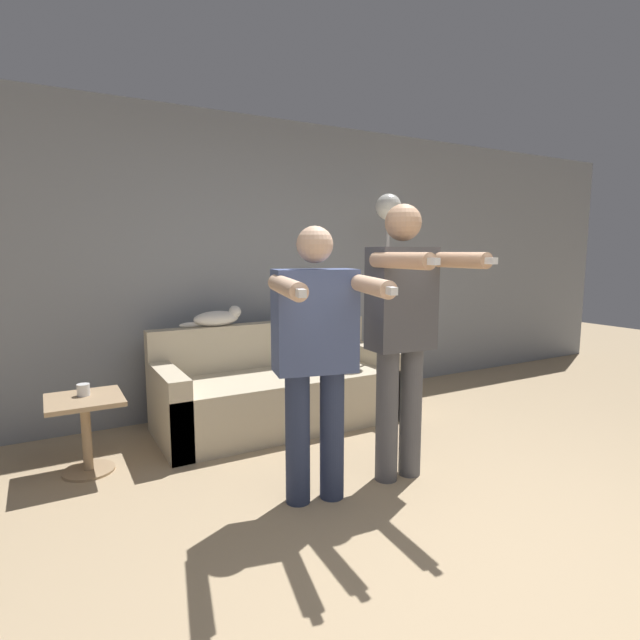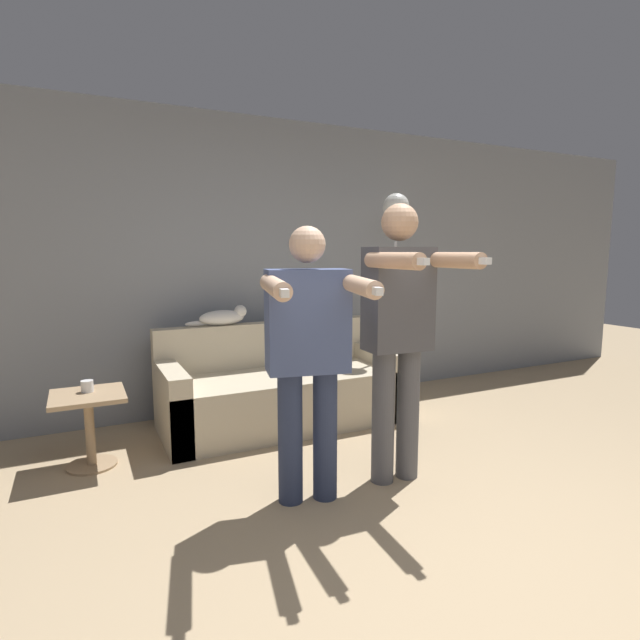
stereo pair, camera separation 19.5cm
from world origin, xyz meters
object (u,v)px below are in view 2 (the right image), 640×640
object	(u,v)px
cat	(224,317)
person_right	(399,326)
couch	(282,391)
floor_lamp	(395,247)
cup	(87,386)
person_left	(308,347)
side_table	(89,414)

from	to	relation	value
cat	person_right	bearing A→B (deg)	-67.93
couch	floor_lamp	size ratio (longest dim) A/B	1.01
person_right	floor_lamp	size ratio (longest dim) A/B	0.88
couch	person_right	size ratio (longest dim) A/B	1.15
cup	cat	bearing A→B (deg)	24.44
person_right	floor_lamp	distance (m)	1.68
couch	cat	world-z (taller)	cat
floor_lamp	cup	world-z (taller)	floor_lamp
floor_lamp	couch	bearing A→B (deg)	-177.38
cat	cup	size ratio (longest dim) A/B	6.54
person_left	side_table	distance (m)	1.63
couch	cup	size ratio (longest dim) A/B	24.93
side_table	couch	bearing A→B (deg)	8.90
couch	side_table	xyz separation A→B (m)	(-1.47, -0.23, 0.08)
person_right	cat	distance (m)	1.73
cat	cup	world-z (taller)	cat
person_right	side_table	size ratio (longest dim) A/B	3.42
person_right	floor_lamp	bearing A→B (deg)	60.02
side_table	floor_lamp	bearing A→B (deg)	6.18
couch	side_table	bearing A→B (deg)	-171.10
cup	couch	bearing A→B (deg)	6.99
person_left	cat	size ratio (longest dim) A/B	3.03
person_right	person_left	bearing A→B (deg)	-176.57
person_right	floor_lamp	world-z (taller)	floor_lamp
cat	floor_lamp	bearing A→B (deg)	-9.34
cat	person_left	bearing A→B (deg)	-88.47
side_table	cup	distance (m)	0.19
person_left	side_table	bearing A→B (deg)	148.84
person_right	cat	xyz separation A→B (m)	(-0.65, 1.60, -0.10)
couch	cat	distance (m)	0.79
floor_lamp	person_left	bearing A→B (deg)	-137.96
cat	floor_lamp	size ratio (longest dim) A/B	0.27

